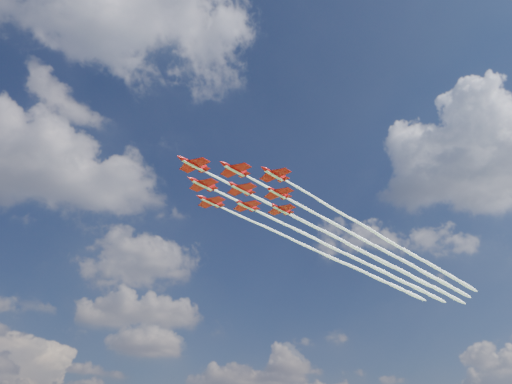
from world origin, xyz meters
The scene contains 9 objects.
jet_lead centered at (47.48, 29.83, 75.09)m, with size 139.44×72.18×2.61m.
jet_row2_port centered at (58.46, 28.30, 75.09)m, with size 139.44×72.18×2.61m.
jet_row2_starb centered at (52.82, 39.54, 75.09)m, with size 139.44×72.18×2.61m.
jet_row3_port centered at (69.44, 26.76, 75.09)m, with size 139.44×72.18×2.61m.
jet_row3_centre centered at (63.81, 38.01, 75.09)m, with size 139.44×72.18×2.61m.
jet_row3_starb centered at (58.17, 49.25, 75.09)m, with size 139.44×72.18×2.61m.
jet_row4_port centered at (74.79, 36.48, 75.09)m, with size 139.44×72.18×2.61m.
jet_row4_starb centered at (69.15, 47.72, 75.09)m, with size 139.44×72.18×2.61m.
jet_tail centered at (80.13, 46.19, 75.09)m, with size 139.44×72.18×2.61m.
Camera 1 is at (-45.33, -114.49, 7.79)m, focal length 35.00 mm.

